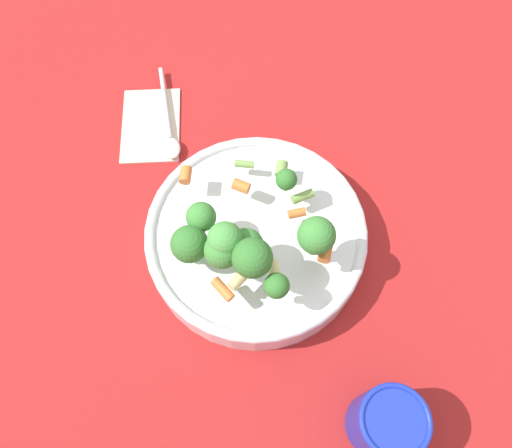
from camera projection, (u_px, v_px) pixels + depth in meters
ground_plane at (256, 245)px, 0.67m from camera, size 3.00×3.00×0.00m
bowl at (256, 237)px, 0.64m from camera, size 0.28×0.28×0.05m
pasta_salad at (243, 242)px, 0.56m from camera, size 0.20×0.21×0.09m
cup at (386, 423)px, 0.53m from camera, size 0.07×0.07×0.09m
napkin at (151, 124)px, 0.75m from camera, size 0.16×0.13×0.01m
spoon at (169, 129)px, 0.73m from camera, size 0.15×0.11×0.01m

